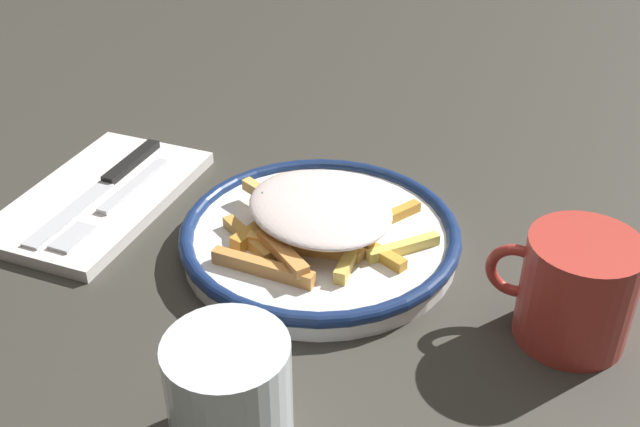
# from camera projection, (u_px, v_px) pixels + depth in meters

# --- Properties ---
(ground_plane) EXTENTS (2.60, 2.60, 0.00)m
(ground_plane) POSITION_uv_depth(u_px,v_px,m) (320.00, 249.00, 0.71)
(ground_plane) COLOR #34322B
(plate) EXTENTS (0.26, 0.26, 0.03)m
(plate) POSITION_uv_depth(u_px,v_px,m) (320.00, 237.00, 0.70)
(plate) COLOR white
(plate) RESTS_ON ground_plane
(fries_heap) EXTENTS (0.20, 0.17, 0.04)m
(fries_heap) POSITION_uv_depth(u_px,v_px,m) (315.00, 213.00, 0.69)
(fries_heap) COLOR #DFC857
(fries_heap) RESTS_ON plate
(napkin) EXTENTS (0.14, 0.23, 0.01)m
(napkin) POSITION_uv_depth(u_px,v_px,m) (99.00, 197.00, 0.78)
(napkin) COLOR silver
(napkin) RESTS_ON ground_plane
(fork) EXTENTS (0.02, 0.18, 0.01)m
(fork) POSITION_uv_depth(u_px,v_px,m) (114.00, 202.00, 0.75)
(fork) COLOR silver
(fork) RESTS_ON napkin
(knife) EXTENTS (0.02, 0.21, 0.01)m
(knife) POSITION_uv_depth(u_px,v_px,m) (109.00, 181.00, 0.79)
(knife) COLOR black
(knife) RESTS_ON napkin
(water_glass) EXTENTS (0.08, 0.08, 0.09)m
(water_glass) POSITION_uv_depth(u_px,v_px,m) (229.00, 395.00, 0.50)
(water_glass) COLOR silver
(water_glass) RESTS_ON ground_plane
(coffee_mug) EXTENTS (0.12, 0.09, 0.09)m
(coffee_mug) POSITION_uv_depth(u_px,v_px,m) (575.00, 290.00, 0.59)
(coffee_mug) COLOR #B6382E
(coffee_mug) RESTS_ON ground_plane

